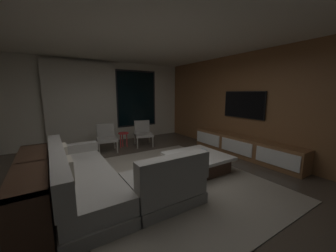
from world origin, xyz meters
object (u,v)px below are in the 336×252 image
(book_stack_on_coffee_table, at_px, (200,151))
(side_stool, at_px, (123,135))
(coffee_table, at_px, (197,162))
(mounted_tv, at_px, (244,105))
(console_table_behind_couch, at_px, (33,184))
(sectional_couch, at_px, (103,180))
(accent_chair_by_curtain, at_px, (106,136))
(media_console, at_px, (243,147))
(accent_chair_near_window, at_px, (143,132))

(book_stack_on_coffee_table, distance_m, side_stool, 2.64)
(coffee_table, xyz_separation_m, mounted_tv, (1.82, 0.28, 1.16))
(coffee_table, height_order, mounted_tv, mounted_tv)
(console_table_behind_couch, bearing_deg, sectional_couch, -8.10)
(accent_chair_by_curtain, xyz_separation_m, console_table_behind_couch, (-1.62, -2.39, -0.03))
(book_stack_on_coffee_table, xyz_separation_m, mounted_tv, (1.66, 0.17, 0.96))
(media_console, bearing_deg, accent_chair_by_curtain, 140.36)
(coffee_table, xyz_separation_m, book_stack_on_coffee_table, (0.16, 0.11, 0.20))
(coffee_table, height_order, accent_chair_by_curtain, accent_chair_by_curtain)
(coffee_table, bearing_deg, sectional_couch, -178.98)
(coffee_table, height_order, side_stool, side_stool)
(accent_chair_by_curtain, distance_m, mounted_tv, 3.91)
(accent_chair_by_curtain, bearing_deg, book_stack_on_coffee_table, -58.93)
(side_stool, bearing_deg, console_table_behind_couch, -130.90)
(mounted_tv, distance_m, console_table_behind_couch, 4.81)
(accent_chair_near_window, height_order, mounted_tv, mounted_tv)
(coffee_table, bearing_deg, accent_chair_near_window, 92.60)
(sectional_couch, xyz_separation_m, media_console, (3.62, 0.11, -0.04))
(book_stack_on_coffee_table, bearing_deg, media_console, -1.21)
(book_stack_on_coffee_table, relative_size, media_console, 0.09)
(sectional_couch, distance_m, media_console, 3.62)
(book_stack_on_coffee_table, height_order, side_stool, side_stool)
(accent_chair_by_curtain, relative_size, media_console, 0.25)
(console_table_behind_couch, bearing_deg, mounted_tv, 2.21)
(media_console, bearing_deg, sectional_couch, -178.20)
(sectional_couch, height_order, book_stack_on_coffee_table, sectional_couch)
(coffee_table, distance_m, book_stack_on_coffee_table, 0.28)
(book_stack_on_coffee_table, bearing_deg, side_stool, 109.87)
(sectional_couch, height_order, mounted_tv, mounted_tv)
(coffee_table, distance_m, accent_chair_by_curtain, 2.80)
(accent_chair_by_curtain, bearing_deg, mounted_tv, -35.59)
(accent_chair_by_curtain, xyz_separation_m, media_console, (2.91, -2.41, -0.18))
(accent_chair_near_window, bearing_deg, coffee_table, -87.40)
(accent_chair_near_window, distance_m, media_console, 3.00)
(mounted_tv, bearing_deg, console_table_behind_couch, -177.79)
(media_console, bearing_deg, side_stool, 133.37)
(accent_chair_near_window, distance_m, side_stool, 0.63)
(console_table_behind_couch, bearing_deg, side_stool, 49.10)
(book_stack_on_coffee_table, bearing_deg, accent_chair_by_curtain, 121.07)
(coffee_table, distance_m, media_console, 1.64)
(side_stool, relative_size, media_console, 0.15)
(accent_chair_by_curtain, bearing_deg, accent_chair_near_window, 0.89)
(sectional_couch, height_order, accent_chair_by_curtain, sectional_couch)
(accent_chair_by_curtain, relative_size, mounted_tv, 0.63)
(accent_chair_near_window, xyz_separation_m, accent_chair_by_curtain, (-1.15, -0.02, 0.00))
(coffee_table, bearing_deg, mounted_tv, 8.64)
(coffee_table, relative_size, accent_chair_by_curtain, 1.49)
(sectional_couch, relative_size, accent_chair_near_window, 3.21)
(accent_chair_by_curtain, height_order, console_table_behind_couch, accent_chair_by_curtain)
(book_stack_on_coffee_table, bearing_deg, coffee_table, -146.35)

